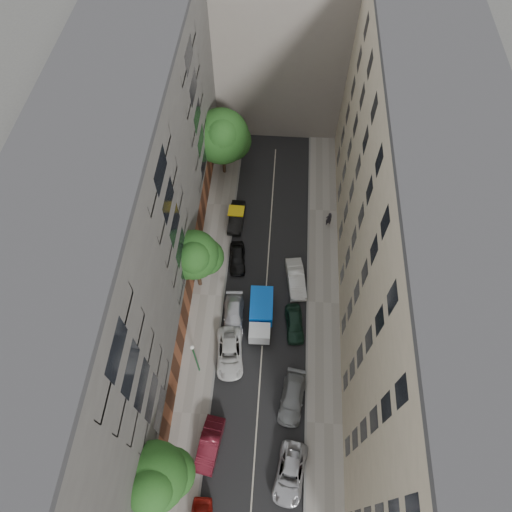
# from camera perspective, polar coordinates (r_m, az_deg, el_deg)

# --- Properties ---
(ground) EXTENTS (120.00, 120.00, 0.00)m
(ground) POSITION_cam_1_polar(r_m,az_deg,el_deg) (43.65, 1.18, -5.44)
(ground) COLOR #4C4C49
(ground) RESTS_ON ground
(road_surface) EXTENTS (8.00, 44.00, 0.02)m
(road_surface) POSITION_cam_1_polar(r_m,az_deg,el_deg) (43.64, 1.18, -5.43)
(road_surface) COLOR black
(road_surface) RESTS_ON ground
(sidewalk_left) EXTENTS (3.00, 44.00, 0.15)m
(sidewalk_left) POSITION_cam_1_polar(r_m,az_deg,el_deg) (44.00, -6.01, -4.90)
(sidewalk_left) COLOR gray
(sidewalk_left) RESTS_ON ground
(sidewalk_right) EXTENTS (3.00, 44.00, 0.15)m
(sidewalk_right) POSITION_cam_1_polar(r_m,az_deg,el_deg) (43.87, 8.41, -5.80)
(sidewalk_right) COLOR gray
(sidewalk_right) RESTS_ON ground
(building_left) EXTENTS (8.00, 44.00, 20.00)m
(building_left) POSITION_cam_1_polar(r_m,az_deg,el_deg) (36.83, -15.89, 2.84)
(building_left) COLOR #504E4B
(building_left) RESTS_ON ground
(building_right) EXTENTS (8.00, 44.00, 20.00)m
(building_right) POSITION_cam_1_polar(r_m,az_deg,el_deg) (36.53, 18.96, 0.75)
(building_right) COLOR beige
(building_right) RESTS_ON ground
(building_endcap) EXTENTS (18.00, 12.00, 18.00)m
(building_endcap) POSITION_cam_1_polar(r_m,az_deg,el_deg) (56.20, 3.30, 25.65)
(building_endcap) COLOR slate
(building_endcap) RESTS_ON ground
(tarp_truck) EXTENTS (2.12, 5.05, 2.32)m
(tarp_truck) POSITION_cam_1_polar(r_m,az_deg,el_deg) (41.55, 0.61, -7.35)
(tarp_truck) COLOR black
(tarp_truck) RESTS_ON ground
(car_left_1) EXTENTS (2.15, 4.55, 1.44)m
(car_left_1) POSITION_cam_1_polar(r_m,az_deg,el_deg) (39.04, -5.82, -22.40)
(car_left_1) COLOR #4F0F19
(car_left_1) RESTS_ON ground
(car_left_2) EXTENTS (2.82, 5.15, 1.37)m
(car_left_2) POSITION_cam_1_polar(r_m,az_deg,el_deg) (40.88, -3.32, -12.02)
(car_left_2) COLOR silver
(car_left_2) RESTS_ON ground
(car_left_3) EXTENTS (2.10, 4.62, 1.31)m
(car_left_3) POSITION_cam_1_polar(r_m,az_deg,el_deg) (42.24, -2.81, -7.45)
(car_left_3) COLOR silver
(car_left_3) RESTS_ON ground
(car_left_4) EXTENTS (1.94, 3.97, 1.30)m
(car_left_4) POSITION_cam_1_polar(r_m,az_deg,el_deg) (45.17, -2.36, -0.25)
(car_left_4) COLOR black
(car_left_4) RESTS_ON ground
(car_left_5) EXTENTS (1.61, 4.24, 1.38)m
(car_left_5) POSITION_cam_1_polar(r_m,az_deg,el_deg) (47.96, -2.45, 4.86)
(car_left_5) COLOR black
(car_left_5) RESTS_ON ground
(car_right_0) EXTENTS (2.89, 5.01, 1.31)m
(car_right_0) POSITION_cam_1_polar(r_m,az_deg,el_deg) (38.73, 4.27, -25.47)
(car_right_0) COLOR #B4B4B9
(car_right_0) RESTS_ON ground
(car_right_1) EXTENTS (2.49, 4.85, 1.35)m
(car_right_1) POSITION_cam_1_polar(r_m,az_deg,el_deg) (39.79, 4.56, -17.26)
(car_right_1) COLOR slate
(car_right_1) RESTS_ON ground
(car_right_2) EXTENTS (2.01, 4.04, 1.32)m
(car_right_2) POSITION_cam_1_polar(r_m,az_deg,el_deg) (42.01, 4.83, -8.43)
(car_right_2) COLOR black
(car_right_2) RESTS_ON ground
(car_right_3) EXTENTS (2.24, 4.64, 1.47)m
(car_right_3) POSITION_cam_1_polar(r_m,az_deg,el_deg) (44.02, 5.01, -2.86)
(car_right_3) COLOR silver
(car_right_3) RESTS_ON ground
(tree_near) EXTENTS (4.90, 4.56, 8.90)m
(tree_near) POSITION_cam_1_polar(r_m,az_deg,el_deg) (33.62, -12.56, -25.59)
(tree_near) COLOR #382619
(tree_near) RESTS_ON sidewalk_left
(tree_mid) EXTENTS (4.79, 4.43, 7.71)m
(tree_mid) POSITION_cam_1_polar(r_m,az_deg,el_deg) (40.07, -7.63, -0.10)
(tree_mid) COLOR #382619
(tree_mid) RESTS_ON sidewalk_left
(tree_far) EXTENTS (5.97, 5.79, 8.20)m
(tree_far) POSITION_cam_1_polar(r_m,az_deg,el_deg) (49.10, -4.21, 14.48)
(tree_far) COLOR #382619
(tree_far) RESTS_ON sidewalk_left
(lamp_post) EXTENTS (0.36, 0.36, 5.68)m
(lamp_post) POSITION_cam_1_polar(r_m,az_deg,el_deg) (37.84, -7.65, -12.27)
(lamp_post) COLOR #18552A
(lamp_post) RESTS_ON sidewalk_left
(pedestrian) EXTENTS (0.79, 0.66, 1.85)m
(pedestrian) POSITION_cam_1_polar(r_m,az_deg,el_deg) (47.92, 9.09, 4.62)
(pedestrian) COLOR black
(pedestrian) RESTS_ON sidewalk_right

